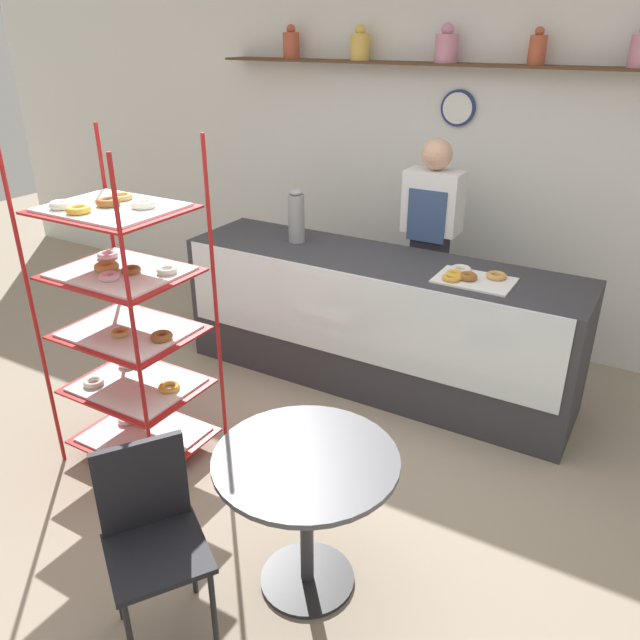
{
  "coord_description": "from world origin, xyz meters",
  "views": [
    {
      "loc": [
        1.65,
        -2.4,
        2.32
      ],
      "look_at": [
        0.0,
        0.42,
        0.79
      ],
      "focal_mm": 35.0,
      "sensor_mm": 36.0,
      "label": 1
    }
  ],
  "objects_px": {
    "pastry_rack": "(129,326)",
    "coffee_carafe": "(296,216)",
    "cafe_chair": "(151,524)",
    "person_worker": "(430,245)",
    "cafe_table": "(306,489)",
    "donut_tray_counter": "(469,277)"
  },
  "relations": [
    {
      "from": "coffee_carafe",
      "to": "pastry_rack",
      "type": "bearing_deg",
      "value": -95.02
    },
    {
      "from": "pastry_rack",
      "to": "donut_tray_counter",
      "type": "height_order",
      "value": "pastry_rack"
    },
    {
      "from": "cafe_chair",
      "to": "coffee_carafe",
      "type": "height_order",
      "value": "coffee_carafe"
    },
    {
      "from": "person_worker",
      "to": "donut_tray_counter",
      "type": "relative_size",
      "value": 3.58
    },
    {
      "from": "person_worker",
      "to": "donut_tray_counter",
      "type": "distance_m",
      "value": 0.74
    },
    {
      "from": "pastry_rack",
      "to": "coffee_carafe",
      "type": "distance_m",
      "value": 1.54
    },
    {
      "from": "coffee_carafe",
      "to": "donut_tray_counter",
      "type": "xyz_separation_m",
      "value": [
        1.31,
        -0.11,
        -0.17
      ]
    },
    {
      "from": "pastry_rack",
      "to": "donut_tray_counter",
      "type": "distance_m",
      "value": 2.02
    },
    {
      "from": "cafe_chair",
      "to": "coffee_carafe",
      "type": "relative_size",
      "value": 2.28
    },
    {
      "from": "cafe_table",
      "to": "pastry_rack",
      "type": "bearing_deg",
      "value": 166.15
    },
    {
      "from": "pastry_rack",
      "to": "cafe_chair",
      "type": "relative_size",
      "value": 2.15
    },
    {
      "from": "cafe_table",
      "to": "coffee_carafe",
      "type": "relative_size",
      "value": 2.08
    },
    {
      "from": "person_worker",
      "to": "cafe_chair",
      "type": "distance_m",
      "value": 2.82
    },
    {
      "from": "person_worker",
      "to": "coffee_carafe",
      "type": "bearing_deg",
      "value": -151.39
    },
    {
      "from": "cafe_table",
      "to": "coffee_carafe",
      "type": "distance_m",
      "value": 2.28
    },
    {
      "from": "donut_tray_counter",
      "to": "person_worker",
      "type": "bearing_deg",
      "value": 129.72
    },
    {
      "from": "cafe_table",
      "to": "donut_tray_counter",
      "type": "relative_size",
      "value": 1.71
    },
    {
      "from": "cafe_table",
      "to": "coffee_carafe",
      "type": "xyz_separation_m",
      "value": [
        -1.2,
        1.85,
        0.58
      ]
    },
    {
      "from": "person_worker",
      "to": "cafe_table",
      "type": "xyz_separation_m",
      "value": [
        0.36,
        -2.3,
        -0.37
      ]
    },
    {
      "from": "person_worker",
      "to": "cafe_table",
      "type": "bearing_deg",
      "value": -81.04
    },
    {
      "from": "pastry_rack",
      "to": "coffee_carafe",
      "type": "bearing_deg",
      "value": 84.98
    },
    {
      "from": "pastry_rack",
      "to": "cafe_table",
      "type": "xyz_separation_m",
      "value": [
        1.34,
        -0.33,
        -0.31
      ]
    }
  ]
}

